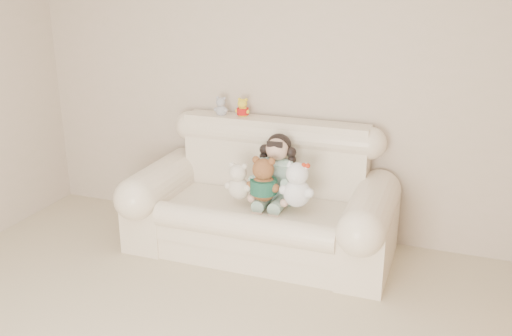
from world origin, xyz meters
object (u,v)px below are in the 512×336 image
object	(u,v)px
sofa	(260,192)
cream_teddy	(238,177)
white_cat	(297,180)
brown_teddy	(264,175)
seated_child	(277,168)

from	to	relation	value
sofa	cream_teddy	xyz separation A→B (m)	(-0.13, -0.15, 0.16)
sofa	white_cat	distance (m)	0.42
brown_teddy	white_cat	world-z (taller)	white_cat
seated_child	brown_teddy	bearing A→B (deg)	-104.89
seated_child	white_cat	distance (m)	0.32
cream_teddy	brown_teddy	bearing A→B (deg)	13.39
white_cat	cream_teddy	xyz separation A→B (m)	(-0.47, -0.01, -0.04)
sofa	brown_teddy	size ratio (longest dim) A/B	5.05
brown_teddy	white_cat	size ratio (longest dim) A/B	0.99
cream_teddy	sofa	bearing A→B (deg)	55.38
seated_child	brown_teddy	xyz separation A→B (m)	(-0.04, -0.20, 0.01)
brown_teddy	cream_teddy	world-z (taller)	brown_teddy
brown_teddy	white_cat	bearing A→B (deg)	-23.87
brown_teddy	cream_teddy	bearing A→B (deg)	166.44
sofa	cream_teddy	bearing A→B (deg)	-130.69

